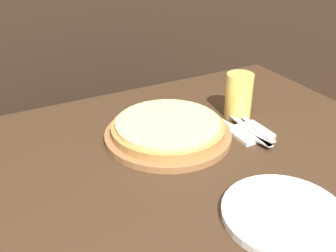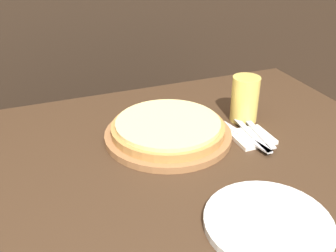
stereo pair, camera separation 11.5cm
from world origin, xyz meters
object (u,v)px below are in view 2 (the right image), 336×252
beer_glass (245,97)px  spoon (259,133)px  dinner_knife (252,135)px  pizza_on_board (168,130)px  dinner_plate (268,223)px  fork (245,136)px

beer_glass → spoon: size_ratio=0.83×
beer_glass → dinner_knife: (-0.04, -0.12, -0.07)m
pizza_on_board → dinner_plate: 0.43m
pizza_on_board → spoon: pizza_on_board is taller
dinner_knife → dinner_plate: bearing=-116.8°
dinner_plate → dinner_knife: 0.37m
fork → spoon: 0.05m
dinner_knife → spoon: size_ratio=1.17×
spoon → dinner_knife: bearing=180.0°
dinner_knife → spoon: same height
dinner_knife → spoon: 0.03m
fork → dinner_knife: size_ratio=1.00×
dinner_knife → pizza_on_board: bearing=156.7°
pizza_on_board → beer_glass: size_ratio=2.56×
dinner_plate → fork: 0.36m
pizza_on_board → fork: pizza_on_board is taller
beer_glass → fork: size_ratio=0.71×
fork → spoon: same height
spoon → pizza_on_board: bearing=158.8°
dinner_plate → fork: size_ratio=1.33×
pizza_on_board → dinner_knife: pizza_on_board is taller
pizza_on_board → beer_glass: beer_glass is taller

